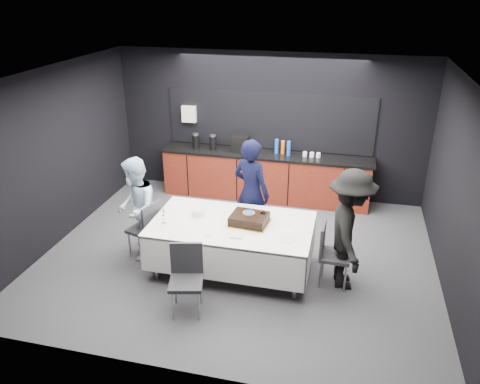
{
  "coord_description": "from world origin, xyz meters",
  "views": [
    {
      "loc": [
        1.51,
        -6.15,
        3.97
      ],
      "look_at": [
        0.0,
        0.1,
        1.05
      ],
      "focal_mm": 35.0,
      "sensor_mm": 36.0,
      "label": 1
    }
  ],
  "objects_px": {
    "party_table": "(232,231)",
    "champagne_flute": "(163,213)",
    "person_center": "(251,193)",
    "person_left": "(136,209)",
    "cake_assembly": "(249,219)",
    "chair_right": "(330,250)",
    "plate_stack": "(198,212)",
    "chair_left": "(147,226)",
    "chair_near": "(186,273)",
    "person_right": "(349,230)"
  },
  "relations": [
    {
      "from": "cake_assembly",
      "to": "champagne_flute",
      "type": "height_order",
      "value": "champagne_flute"
    },
    {
      "from": "champagne_flute",
      "to": "person_center",
      "type": "bearing_deg",
      "value": 46.19
    },
    {
      "from": "party_table",
      "to": "champagne_flute",
      "type": "height_order",
      "value": "champagne_flute"
    },
    {
      "from": "party_table",
      "to": "cake_assembly",
      "type": "xyz_separation_m",
      "value": [
        0.24,
        0.05,
        0.21
      ]
    },
    {
      "from": "cake_assembly",
      "to": "person_left",
      "type": "height_order",
      "value": "person_left"
    },
    {
      "from": "champagne_flute",
      "to": "chair_right",
      "type": "xyz_separation_m",
      "value": [
        2.37,
        0.23,
        -0.4
      ]
    },
    {
      "from": "chair_left",
      "to": "person_center",
      "type": "relative_size",
      "value": 0.52
    },
    {
      "from": "chair_left",
      "to": "person_right",
      "type": "bearing_deg",
      "value": -0.54
    },
    {
      "from": "cake_assembly",
      "to": "person_left",
      "type": "relative_size",
      "value": 0.37
    },
    {
      "from": "chair_near",
      "to": "person_center",
      "type": "xyz_separation_m",
      "value": [
        0.44,
        1.89,
        0.36
      ]
    },
    {
      "from": "party_table",
      "to": "cake_assembly",
      "type": "height_order",
      "value": "cake_assembly"
    },
    {
      "from": "chair_near",
      "to": "plate_stack",
      "type": "bearing_deg",
      "value": 100.13
    },
    {
      "from": "party_table",
      "to": "person_center",
      "type": "bearing_deg",
      "value": 83.67
    },
    {
      "from": "chair_right",
      "to": "person_center",
      "type": "relative_size",
      "value": 0.52
    },
    {
      "from": "party_table",
      "to": "chair_near",
      "type": "xyz_separation_m",
      "value": [
        -0.34,
        -1.02,
        -0.11
      ]
    },
    {
      "from": "party_table",
      "to": "cake_assembly",
      "type": "relative_size",
      "value": 3.91
    },
    {
      "from": "chair_right",
      "to": "person_center",
      "type": "distance_m",
      "value": 1.61
    },
    {
      "from": "person_right",
      "to": "chair_left",
      "type": "bearing_deg",
      "value": 81.42
    },
    {
      "from": "chair_near",
      "to": "person_center",
      "type": "distance_m",
      "value": 1.97
    },
    {
      "from": "chair_right",
      "to": "champagne_flute",
      "type": "bearing_deg",
      "value": -174.39
    },
    {
      "from": "person_left",
      "to": "person_right",
      "type": "distance_m",
      "value": 3.17
    },
    {
      "from": "plate_stack",
      "to": "person_center",
      "type": "distance_m",
      "value": 0.98
    },
    {
      "from": "champagne_flute",
      "to": "chair_left",
      "type": "relative_size",
      "value": 0.24
    },
    {
      "from": "plate_stack",
      "to": "cake_assembly",
      "type": "bearing_deg",
      "value": -5.15
    },
    {
      "from": "champagne_flute",
      "to": "person_right",
      "type": "height_order",
      "value": "person_right"
    },
    {
      "from": "plate_stack",
      "to": "person_left",
      "type": "xyz_separation_m",
      "value": [
        -0.97,
        -0.05,
        -0.03
      ]
    },
    {
      "from": "chair_right",
      "to": "person_left",
      "type": "relative_size",
      "value": 0.58
    },
    {
      "from": "cake_assembly",
      "to": "chair_left",
      "type": "height_order",
      "value": "cake_assembly"
    },
    {
      "from": "champagne_flute",
      "to": "person_left",
      "type": "relative_size",
      "value": 0.14
    },
    {
      "from": "party_table",
      "to": "person_right",
      "type": "bearing_deg",
      "value": 0.67
    },
    {
      "from": "cake_assembly",
      "to": "chair_right",
      "type": "xyz_separation_m",
      "value": [
        1.17,
        -0.05,
        -0.31
      ]
    },
    {
      "from": "party_table",
      "to": "person_left",
      "type": "xyz_separation_m",
      "value": [
        -1.52,
        0.07,
        0.16
      ]
    },
    {
      "from": "person_right",
      "to": "cake_assembly",
      "type": "bearing_deg",
      "value": 80.62
    },
    {
      "from": "party_table",
      "to": "plate_stack",
      "type": "height_order",
      "value": "plate_stack"
    },
    {
      "from": "cake_assembly",
      "to": "champagne_flute",
      "type": "relative_size",
      "value": 2.65
    },
    {
      "from": "cake_assembly",
      "to": "plate_stack",
      "type": "distance_m",
      "value": 0.8
    },
    {
      "from": "plate_stack",
      "to": "chair_left",
      "type": "relative_size",
      "value": 0.21
    },
    {
      "from": "champagne_flute",
      "to": "chair_left",
      "type": "bearing_deg",
      "value": 144.82
    },
    {
      "from": "cake_assembly",
      "to": "person_right",
      "type": "height_order",
      "value": "person_right"
    },
    {
      "from": "plate_stack",
      "to": "person_center",
      "type": "relative_size",
      "value": 0.11
    },
    {
      "from": "chair_right",
      "to": "person_left",
      "type": "distance_m",
      "value": 2.95
    },
    {
      "from": "cake_assembly",
      "to": "party_table",
      "type": "bearing_deg",
      "value": -167.97
    },
    {
      "from": "chair_left",
      "to": "champagne_flute",
      "type": "bearing_deg",
      "value": -35.18
    },
    {
      "from": "chair_right",
      "to": "chair_near",
      "type": "xyz_separation_m",
      "value": [
        -1.76,
        -1.02,
        0.0
      ]
    },
    {
      "from": "party_table",
      "to": "person_right",
      "type": "relative_size",
      "value": 1.34
    },
    {
      "from": "person_left",
      "to": "person_right",
      "type": "bearing_deg",
      "value": 70.71
    },
    {
      "from": "champagne_flute",
      "to": "person_center",
      "type": "relative_size",
      "value": 0.13
    },
    {
      "from": "party_table",
      "to": "person_center",
      "type": "distance_m",
      "value": 0.9
    },
    {
      "from": "plate_stack",
      "to": "chair_right",
      "type": "bearing_deg",
      "value": -3.6
    },
    {
      "from": "cake_assembly",
      "to": "person_center",
      "type": "height_order",
      "value": "person_center"
    }
  ]
}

